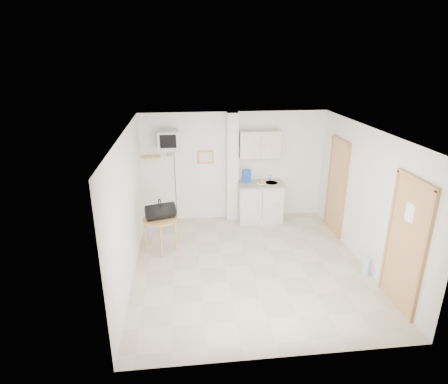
{
  "coord_description": "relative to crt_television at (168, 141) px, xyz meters",
  "views": [
    {
      "loc": [
        -1.15,
        -5.93,
        3.69
      ],
      "look_at": [
        -0.41,
        0.6,
        1.25
      ],
      "focal_mm": 30.0,
      "sensor_mm": 36.0,
      "label": 1
    }
  ],
  "objects": [
    {
      "name": "kitchenette",
      "position": [
        2.02,
        -0.02,
        -1.13
      ],
      "size": [
        1.03,
        0.58,
        2.1
      ],
      "color": "silver",
      "rests_on": "ground"
    },
    {
      "name": "duffel_bag",
      "position": [
        -0.17,
        -1.28,
        -1.08
      ],
      "size": [
        0.61,
        0.45,
        0.41
      ],
      "rotation": [
        0.0,
        0.0,
        0.3
      ],
      "color": "black",
      "rests_on": "round_table"
    },
    {
      "name": "room_envelope",
      "position": [
        1.69,
        -1.93,
        -0.4
      ],
      "size": [
        4.24,
        4.54,
        2.55
      ],
      "color": "white",
      "rests_on": "ground"
    },
    {
      "name": "crt_television",
      "position": [
        0.0,
        0.0,
        0.0
      ],
      "size": [
        0.44,
        0.45,
        2.15
      ],
      "color": "slate",
      "rests_on": "ground"
    },
    {
      "name": "water_bottle",
      "position": [
        3.43,
        -2.56,
        -1.77
      ],
      "size": [
        0.12,
        0.12,
        0.36
      ],
      "color": "#ABCCE2",
      "rests_on": "ground"
    },
    {
      "name": "round_table",
      "position": [
        -0.2,
        -1.27,
        -1.32
      ],
      "size": [
        0.66,
        0.66,
        0.7
      ],
      "rotation": [
        0.0,
        0.0,
        0.09
      ],
      "color": "#AA7D46",
      "rests_on": "ground"
    },
    {
      "name": "ground",
      "position": [
        1.45,
        -2.02,
        -1.94
      ],
      "size": [
        4.5,
        4.5,
        0.0
      ],
      "primitive_type": "plane",
      "color": "#C0B099",
      "rests_on": "ground"
    }
  ]
}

